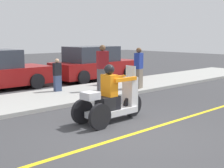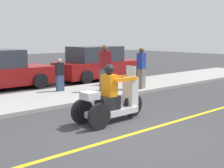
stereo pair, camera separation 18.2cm
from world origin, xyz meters
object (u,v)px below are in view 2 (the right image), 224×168
Objects in this scene: spectator_far_back at (141,69)px; motorcycle_trike at (112,101)px; spectator_by_tree at (60,75)px; parked_car_lot_right at (98,64)px; folding_chair_set_back at (108,73)px; spectator_near_curb at (105,69)px.

motorcycle_trike is at bearing -145.99° from spectator_far_back.
parked_car_lot_right is at bearing 31.46° from spectator_by_tree.
spectator_near_curb is at bearing -135.63° from folding_chair_set_back.
spectator_by_tree is 0.27× the size of parked_car_lot_right.
folding_chair_set_back is at bearing -118.85° from parked_car_lot_right.
spectator_by_tree reaches higher than folding_chair_set_back.
spectator_by_tree is (1.04, 4.17, 0.18)m from motorcycle_trike.
motorcycle_trike is 4.59m from spectator_far_back.
spectator_near_curb is 0.39× the size of parked_car_lot_right.
spectator_far_back is (3.79, 2.56, 0.36)m from motorcycle_trike.
spectator_by_tree is 0.71× the size of spectator_near_curb.
parked_car_lot_right reaches higher than spectator_by_tree.
spectator_near_curb reaches higher than spectator_far_back.
motorcycle_trike is 0.47× the size of parked_car_lot_right.
spectator_near_curb is 1.51m from spectator_far_back.
spectator_near_curb is 2.12× the size of folding_chair_set_back.
spectator_near_curb is 1.41m from folding_chair_set_back.
spectator_by_tree is at bearing 76.00° from motorcycle_trike.
spectator_by_tree is 1.50× the size of folding_chair_set_back.
parked_car_lot_right is (3.59, 2.20, 0.07)m from spectator_by_tree.
parked_car_lot_right is (4.63, 6.37, 0.24)m from motorcycle_trike.
spectator_far_back is (2.75, -1.61, 0.19)m from spectator_by_tree.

